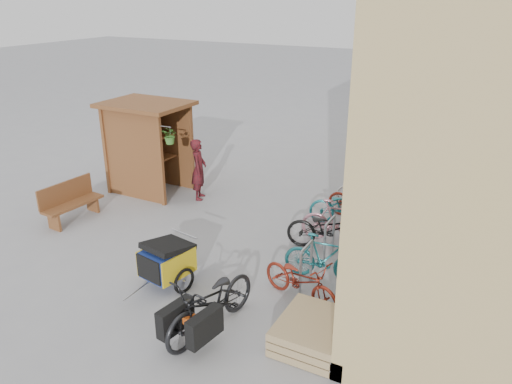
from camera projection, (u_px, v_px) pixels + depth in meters
The scene contains 17 objects.
ground at pixel (200, 258), 10.07m from camera, with size 80.00×80.00×0.00m, color gray.
kiosk at pixel (145, 135), 12.93m from camera, with size 2.49×1.65×2.40m.
bike_rack at pixel (348, 213), 10.85m from camera, with size 0.05×5.35×0.86m.
pallet_stack at pixel (313, 332), 7.54m from camera, with size 1.00×1.20×0.40m.
bench at pixel (70, 201), 11.60m from camera, with size 0.56×1.50×0.93m.
shopping_carts at pixel (420, 161), 14.04m from camera, with size 0.56×1.54×1.00m.
child_trailer at pixel (167, 260), 8.99m from camera, with size 0.97×1.56×0.90m.
cargo_bike at pixel (210, 304), 7.71m from camera, with size 0.98×2.05×1.03m.
person_kiosk at pixel (199, 169), 12.70m from camera, with size 0.58×0.38×1.59m, color maroon.
bike_0 at pixel (301, 280), 8.51m from camera, with size 0.56×1.60×0.84m, color maroon.
bike_1 at pixel (324, 258), 9.14m from camera, with size 0.43×1.53×0.92m, color #1A626A.
bike_2 at pixel (330, 229), 10.23m from camera, with size 0.63×1.80×0.94m, color black.
bike_3 at pixel (339, 222), 10.55m from camera, with size 0.45×1.59×0.96m, color #C98291.
bike_4 at pixel (347, 207), 11.36m from camera, with size 0.59×1.70×0.89m, color #1A626A.
bike_5 at pixel (358, 201), 11.62m from camera, with size 0.43×1.51×0.91m, color maroon.
bike_6 at pixel (370, 192), 12.18m from camera, with size 0.58×1.68×0.88m, color beige.
bike_7 at pixel (381, 184), 12.47m from camera, with size 0.50×1.78×1.07m, color #C98291.
Camera 1 is at (5.13, -7.29, 5.00)m, focal length 35.00 mm.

